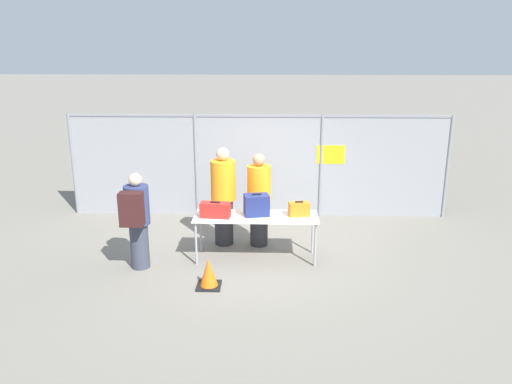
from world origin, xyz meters
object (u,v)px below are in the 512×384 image
(inspection_table, at_px, (256,219))
(security_worker_near, at_px, (259,199))
(suitcase_orange, at_px, (299,209))
(traveler_hooded, at_px, (137,218))
(security_worker_far, at_px, (223,195))
(suitcase_red, at_px, (215,210))
(traffic_cone, at_px, (209,274))
(utility_trailer, at_px, (305,172))
(suitcase_navy, at_px, (257,205))

(inspection_table, distance_m, security_worker_near, 0.67)
(inspection_table, relative_size, suitcase_orange, 5.66)
(suitcase_orange, xyz_separation_m, traveler_hooded, (-2.69, -0.52, -0.01))
(security_worker_far, bearing_deg, security_worker_near, -153.66)
(suitcase_red, xyz_separation_m, traffic_cone, (-0.01, -1.02, -0.71))
(suitcase_orange, relative_size, traveler_hooded, 0.23)
(traveler_hooded, bearing_deg, suitcase_red, -1.12)
(security_worker_far, bearing_deg, inspection_table, 161.83)
(utility_trailer, bearing_deg, traffic_cone, -107.38)
(inspection_table, bearing_deg, suitcase_orange, 3.41)
(suitcase_orange, bearing_deg, utility_trailer, 84.93)
(security_worker_far, relative_size, traffic_cone, 3.98)
(inspection_table, xyz_separation_m, traveler_hooded, (-1.94, -0.48, 0.17))
(security_worker_near, distance_m, utility_trailer, 4.41)
(suitcase_navy, bearing_deg, utility_trailer, 76.47)
(traveler_hooded, bearing_deg, inspection_table, -5.02)
(suitcase_red, height_order, traveler_hooded, traveler_hooded)
(inspection_table, height_order, security_worker_near, security_worker_near)
(traveler_hooded, relative_size, traffic_cone, 3.53)
(suitcase_red, bearing_deg, inspection_table, 6.38)
(suitcase_orange, distance_m, security_worker_near, 0.93)
(inspection_table, bearing_deg, security_worker_near, 86.86)
(security_worker_far, relative_size, utility_trailer, 0.55)
(suitcase_navy, xyz_separation_m, security_worker_far, (-0.63, 0.64, -0.02))
(suitcase_navy, bearing_deg, inspection_table, -100.45)
(suitcase_red, relative_size, traffic_cone, 1.14)
(security_worker_far, xyz_separation_m, traffic_cone, (-0.08, -1.79, -0.74))
(suitcase_navy, distance_m, suitcase_orange, 0.74)
(traveler_hooded, distance_m, traffic_cone, 1.56)
(traffic_cone, bearing_deg, security_worker_far, 87.57)
(suitcase_red, xyz_separation_m, utility_trailer, (1.86, 4.96, -0.54))
(security_worker_far, distance_m, traffic_cone, 1.94)
(suitcase_navy, distance_m, security_worker_near, 0.61)
(suitcase_navy, bearing_deg, suitcase_orange, -0.13)
(suitcase_navy, relative_size, security_worker_near, 0.27)
(suitcase_red, relative_size, utility_trailer, 0.16)
(suitcase_navy, xyz_separation_m, suitcase_orange, (0.73, -0.00, -0.06))
(suitcase_orange, bearing_deg, traveler_hooded, -169.06)
(suitcase_orange, xyz_separation_m, security_worker_far, (-1.37, 0.64, 0.04))
(traveler_hooded, relative_size, utility_trailer, 0.49)
(traveler_hooded, bearing_deg, security_worker_far, 22.52)
(suitcase_navy, bearing_deg, security_worker_far, 134.83)
(suitcase_navy, bearing_deg, suitcase_red, -170.01)
(suitcase_navy, relative_size, security_worker_far, 0.25)
(suitcase_navy, height_order, suitcase_orange, suitcase_navy)
(security_worker_far, bearing_deg, traveler_hooded, 70.65)
(security_worker_far, bearing_deg, traffic_cone, 116.95)
(traffic_cone, bearing_deg, suitcase_navy, 58.30)
(traffic_cone, bearing_deg, utility_trailer, 72.62)
(security_worker_near, bearing_deg, traveler_hooded, 28.58)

